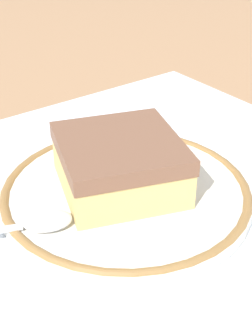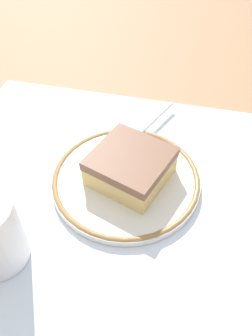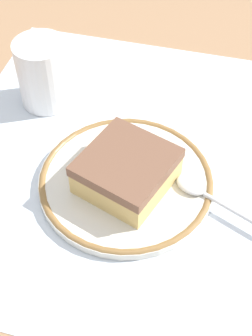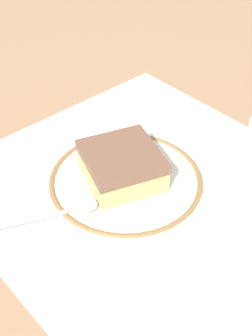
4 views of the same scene
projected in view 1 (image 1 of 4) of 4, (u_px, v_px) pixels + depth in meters
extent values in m
plane|color=#9E7551|center=(170.00, 216.00, 0.39)|extent=(2.40, 2.40, 0.00)
cube|color=silver|center=(170.00, 215.00, 0.39)|extent=(0.49, 0.44, 0.00)
cylinder|color=silver|center=(126.00, 193.00, 0.41)|extent=(0.21, 0.21, 0.01)
torus|color=olive|center=(126.00, 191.00, 0.41)|extent=(0.21, 0.21, 0.01)
cube|color=#DBB76B|center=(120.00, 171.00, 0.40)|extent=(0.12, 0.12, 0.03)
cube|color=brown|center=(119.00, 148.00, 0.39)|extent=(0.12, 0.12, 0.01)
ellipsoid|color=silver|center=(48.00, 221.00, 0.36)|extent=(0.04, 0.04, 0.01)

